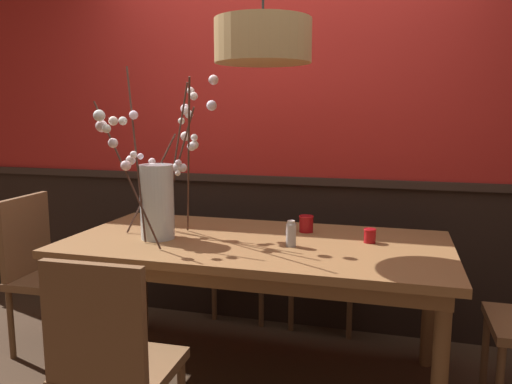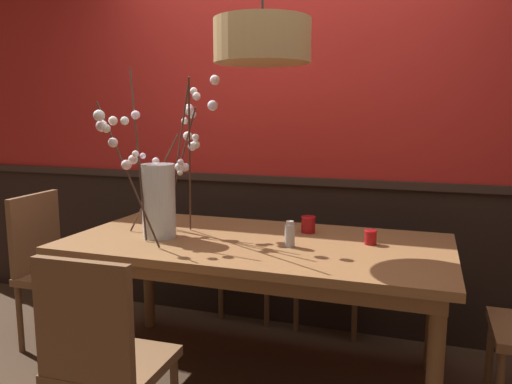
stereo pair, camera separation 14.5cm
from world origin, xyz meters
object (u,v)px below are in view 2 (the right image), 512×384
object	(u,v)px
dining_table	(256,255)
pendant_lamp	(262,41)
chair_far_side_left	(257,244)
chair_far_side_right	(335,251)
chair_near_side_left	(102,356)
vase_with_blossoms	(160,192)
condiment_bottle	(290,235)
candle_holder_nearer_center	(371,237)
chair_head_west_end	(51,261)
candle_holder_nearer_edge	(308,224)

from	to	relation	value
dining_table	pendant_lamp	bearing A→B (deg)	-42.38
chair_far_side_left	chair_far_side_right	xyz separation A→B (m)	(0.58, -0.04, 0.01)
chair_far_side_left	chair_near_side_left	size ratio (longest dim) A/B	0.97
vase_with_blossoms	condiment_bottle	distance (m)	0.74
dining_table	chair_far_side_right	distance (m)	0.94
chair_far_side_right	dining_table	bearing A→B (deg)	-106.88
condiment_bottle	pendant_lamp	distance (m)	0.96
candle_holder_nearer_center	vase_with_blossoms	bearing A→B (deg)	-169.36
vase_with_blossoms	condiment_bottle	world-z (taller)	vase_with_blossoms
chair_far_side_left	vase_with_blossoms	size ratio (longest dim) A/B	0.99
pendant_lamp	chair_near_side_left	bearing A→B (deg)	-112.47
condiment_bottle	pendant_lamp	bearing A→B (deg)	171.09
dining_table	chair_head_west_end	size ratio (longest dim) A/B	2.11
chair_head_west_end	condiment_bottle	distance (m)	1.61
chair_far_side_right	vase_with_blossoms	xyz separation A→B (m)	(-0.79, -0.98, 0.51)
chair_near_side_left	dining_table	bearing A→B (deg)	71.09
candle_holder_nearer_center	pendant_lamp	bearing A→B (deg)	-163.79
candle_holder_nearer_edge	vase_with_blossoms	bearing A→B (deg)	-154.58
chair_far_side_left	candle_holder_nearer_edge	bearing A→B (deg)	-51.36
condiment_bottle	candle_holder_nearer_edge	bearing A→B (deg)	86.50
chair_far_side_left	chair_far_side_right	world-z (taller)	chair_far_side_right
dining_table	chair_far_side_right	size ratio (longest dim) A/B	2.21
chair_near_side_left	vase_with_blossoms	size ratio (longest dim) A/B	1.02
candle_holder_nearer_edge	condiment_bottle	size ratio (longest dim) A/B	0.71
dining_table	chair_far_side_left	size ratio (longest dim) A/B	2.23
dining_table	vase_with_blossoms	world-z (taller)	vase_with_blossoms
chair_near_side_left	condiment_bottle	size ratio (longest dim) A/B	6.99
chair_near_side_left	chair_head_west_end	bearing A→B (deg)	138.72
condiment_bottle	chair_far_side_right	bearing A→B (deg)	86.05
vase_with_blossoms	candle_holder_nearer_center	size ratio (longest dim) A/B	12.25
candle_holder_nearer_center	chair_head_west_end	bearing A→B (deg)	-177.14
chair_head_west_end	chair_near_side_left	xyz separation A→B (m)	(1.06, -0.93, -0.01)
chair_near_side_left	condiment_bottle	xyz separation A→B (m)	(0.52, 0.85, 0.33)
chair_far_side_left	dining_table	bearing A→B (deg)	-71.56
chair_head_west_end	pendant_lamp	distance (m)	1.91
chair_far_side_left	chair_near_side_left	distance (m)	1.84
chair_head_west_end	vase_with_blossoms	distance (m)	1.00
candle_holder_nearer_edge	chair_far_side_left	bearing A→B (deg)	128.64
chair_near_side_left	candle_holder_nearer_center	world-z (taller)	chair_near_side_left
chair_head_west_end	chair_far_side_right	bearing A→B (deg)	27.92
chair_far_side_right	chair_head_west_end	bearing A→B (deg)	-152.08
chair_far_side_right	chair_head_west_end	world-z (taller)	chair_head_west_end
chair_far_side_left	condiment_bottle	size ratio (longest dim) A/B	6.76
chair_far_side_right	condiment_bottle	xyz separation A→B (m)	(-0.07, -0.95, 0.33)
chair_far_side_right	pendant_lamp	size ratio (longest dim) A/B	0.77
candle_holder_nearer_edge	dining_table	bearing A→B (deg)	-130.85
vase_with_blossoms	dining_table	bearing A→B (deg)	10.31
candle_holder_nearer_center	chair_far_side_left	bearing A→B (deg)	137.76
chair_far_side_left	candle_holder_nearer_edge	world-z (taller)	chair_far_side_left
chair_head_west_end	candle_holder_nearer_center	world-z (taller)	chair_head_west_end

